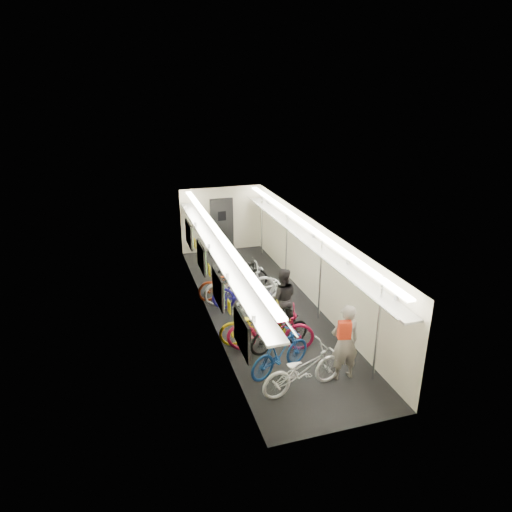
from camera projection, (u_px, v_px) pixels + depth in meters
train_car_shell at (243, 246)px, 12.72m from camera, size 10.00×10.00×10.00m
bicycle_0 at (303, 369)px, 9.22m from camera, size 1.94×0.96×0.98m
bicycle_1 at (280, 353)px, 9.79m from camera, size 1.67×1.03×0.97m
bicycle_2 at (271, 330)px, 10.61m from camera, size 2.17×1.25×1.08m
bicycle_3 at (280, 331)px, 10.64m from camera, size 1.68×0.85×0.97m
bicycle_4 at (258, 325)px, 10.88m from camera, size 1.96×0.92×0.99m
bicycle_5 at (263, 299)px, 12.07m from camera, size 1.87×0.89×1.08m
bicycle_6 at (240, 284)px, 12.94m from camera, size 2.12×0.78×1.11m
bicycle_7 at (242, 293)px, 12.55m from camera, size 1.73×0.95×1.00m
bicycle_8 at (228, 282)px, 13.28m from camera, size 1.90×0.90×0.96m
bicycle_9 at (242, 273)px, 13.94m from camera, size 1.66×0.98×0.96m
passenger_near at (345, 342)px, 9.48m from camera, size 0.63×0.42×1.72m
passenger_mid at (282, 298)px, 11.53m from camera, size 0.91×0.78×1.62m
backpack at (344, 330)px, 9.13m from camera, size 0.28×0.19×0.38m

